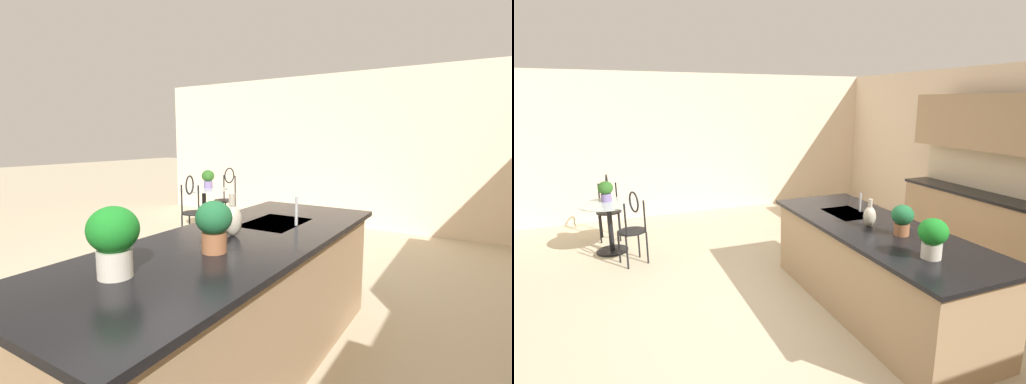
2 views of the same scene
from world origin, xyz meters
TOP-DOWN VIEW (x-y plane):
  - ground_plane at (0.00, 0.00)m, footprint 40.00×40.00m
  - wall_left_window at (-4.26, 0.00)m, footprint 0.12×7.80m
  - kitchen_island at (0.30, 0.85)m, footprint 2.80×1.06m
  - back_counter_run at (-0.40, 3.21)m, footprint 2.44×0.64m
  - upper_cabinet_run at (-0.40, 3.18)m, footprint 2.40×0.36m
  - bistro_table at (-2.50, -1.71)m, footprint 0.80×0.80m
  - chair_near_window at (-1.89, -1.43)m, footprint 0.52×0.48m
  - chair_by_island at (-3.14, -1.72)m, footprint 0.49×0.40m
  - sink_faucet at (-0.25, 1.03)m, footprint 0.02×0.02m
  - potted_plant_on_table at (-2.64, -1.73)m, footprint 0.21×0.21m
  - potted_plant_counter_far at (1.15, 0.75)m, footprint 0.24×0.24m
  - potted_plant_counter_near at (0.60, 0.91)m, footprint 0.21×0.21m
  - vase_on_counter at (0.25, 0.80)m, footprint 0.13×0.13m

SIDE VIEW (x-z plane):
  - ground_plane at x=0.00m, z-range 0.00..0.00m
  - bistro_table at x=-2.50m, z-range 0.08..0.82m
  - kitchen_island at x=0.30m, z-range 0.00..0.92m
  - back_counter_run at x=-0.40m, z-range -0.27..1.25m
  - chair_near_window at x=-1.89m, z-range 0.05..1.09m
  - chair_by_island at x=-3.14m, z-range 0.05..1.09m
  - potted_plant_on_table at x=-2.64m, z-range 0.76..1.06m
  - sink_faucet at x=-0.25m, z-range 0.92..1.14m
  - vase_on_counter at x=0.25m, z-range 0.89..1.17m
  - potted_plant_counter_near at x=0.60m, z-range 0.94..1.24m
  - potted_plant_counter_far at x=1.15m, z-range 0.94..1.28m
  - wall_left_window at x=-4.26m, z-range 0.00..2.70m
  - upper_cabinet_run at x=-0.40m, z-range 1.52..2.28m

